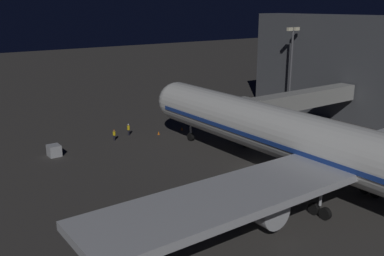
% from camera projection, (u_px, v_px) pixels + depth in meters
% --- Properties ---
extents(ground_plane, '(320.00, 320.00, 0.00)m').
position_uv_depth(ground_plane, '(258.00, 169.00, 54.06)').
color(ground_plane, '#383533').
extents(airliner_at_gate, '(55.42, 65.78, 17.39)m').
position_uv_depth(airliner_at_gate, '(344.00, 154.00, 43.33)').
color(airliner_at_gate, silver).
rests_on(airliner_at_gate, ground_plane).
extents(jet_bridge, '(25.18, 3.40, 6.98)m').
position_uv_depth(jet_bridge, '(290.00, 102.00, 65.72)').
color(jet_bridge, '#9E9E99').
rests_on(jet_bridge, ground_plane).
extents(apron_floodlight_mast, '(2.90, 0.50, 15.64)m').
position_uv_depth(apron_floodlight_mast, '(291.00, 63.00, 80.07)').
color(apron_floodlight_mast, '#59595E').
rests_on(apron_floodlight_mast, ground_plane).
extents(baggage_container_near_belt, '(1.57, 1.75, 1.52)m').
position_uv_depth(baggage_container_near_belt, '(54.00, 151.00, 58.43)').
color(baggage_container_near_belt, '#B7BABF').
rests_on(baggage_container_near_belt, ground_plane).
extents(ground_crew_marshaller_fwd, '(0.40, 0.40, 1.67)m').
position_uv_depth(ground_crew_marshaller_fwd, '(114.00, 135.00, 65.05)').
color(ground_crew_marshaller_fwd, black).
rests_on(ground_crew_marshaller_fwd, ground_plane).
extents(ground_crew_under_port_wing, '(0.40, 0.40, 1.86)m').
position_uv_depth(ground_crew_under_port_wing, '(129.00, 129.00, 67.57)').
color(ground_crew_under_port_wing, black).
rests_on(ground_crew_under_port_wing, ground_plane).
extents(traffic_cone_nose_port, '(0.36, 0.36, 0.55)m').
position_uv_depth(traffic_cone_nose_port, '(182.00, 128.00, 70.63)').
color(traffic_cone_nose_port, orange).
rests_on(traffic_cone_nose_port, ground_plane).
extents(traffic_cone_nose_starboard, '(0.36, 0.36, 0.55)m').
position_uv_depth(traffic_cone_nose_starboard, '(159.00, 133.00, 68.15)').
color(traffic_cone_nose_starboard, orange).
rests_on(traffic_cone_nose_starboard, ground_plane).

